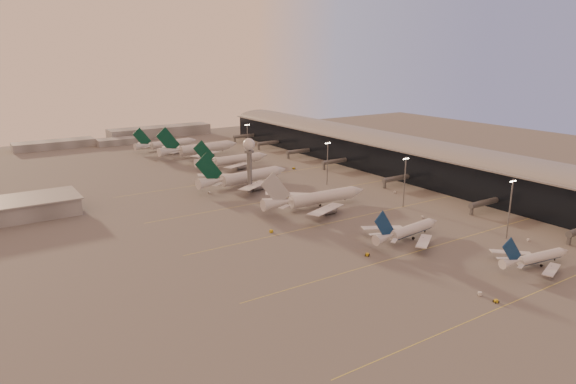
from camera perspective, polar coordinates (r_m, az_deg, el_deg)
ground at (r=185.80m, az=12.88°, el=-8.47°), size 700.00×700.00×0.00m
taxiway_markings at (r=242.98m, az=8.36°, el=-2.51°), size 180.00×185.25×0.02m
terminal at (r=330.67m, az=12.38°, el=3.95°), size 57.00×362.00×23.04m
radar_tower at (r=274.52m, az=-4.34°, el=4.20°), size 6.40×6.40×31.10m
mast_a at (r=224.84m, az=23.45°, el=-1.46°), size 3.60×0.56×25.00m
mast_b at (r=255.42m, az=12.84°, el=1.35°), size 3.60×0.56×25.00m
mast_c at (r=292.04m, az=4.41°, el=3.43°), size 3.60×0.56×25.00m
mast_d at (r=365.17m, az=-4.52°, el=5.83°), size 3.60×0.56×25.00m
distant_horizon at (r=464.44m, az=-17.03°, el=6.02°), size 165.00×37.50×9.00m
narrowbody_near at (r=203.22m, az=25.81°, el=-6.76°), size 33.64×26.69×13.19m
narrowbody_mid at (r=213.31m, az=13.13°, el=-4.41°), size 40.42×32.10×15.82m
widebody_white at (r=250.06m, az=3.17°, el=-0.98°), size 59.73×47.81×21.00m
greentail_a at (r=291.21m, az=-4.82°, el=1.41°), size 61.56×49.41×22.42m
greentail_b at (r=342.21m, az=-6.11°, el=3.40°), size 54.92×44.33×19.94m
greentail_c at (r=380.46m, az=-9.74°, el=4.58°), size 65.58×52.70×23.85m
greentail_d at (r=410.35m, az=-13.29°, el=5.06°), size 53.49×42.90×19.51m
gsv_truck_a at (r=174.52m, az=20.54°, el=-10.28°), size 5.77×5.58×2.39m
gsv_tug_near at (r=171.61m, az=22.11°, el=-11.18°), size 2.74×3.56×0.90m
gsv_catering_a at (r=228.96m, az=25.21°, el=-4.53°), size 4.57×2.77×3.50m
gsv_tug_mid at (r=195.17m, az=8.80°, el=-6.90°), size 3.96×4.20×1.04m
gsv_truck_b at (r=243.59m, az=14.76°, el=-2.57°), size 5.21×2.95×1.99m
gsv_truck_c at (r=217.05m, az=-1.79°, el=-4.18°), size 6.62×4.28×2.52m
gsv_catering_b at (r=282.30m, az=11.81°, el=0.31°), size 5.46×2.92×4.31m
gsv_tug_far at (r=272.55m, az=-1.54°, el=-0.25°), size 3.68×4.44×1.09m
gsv_truck_d at (r=279.32m, az=-8.79°, el=0.07°), size 3.08×5.50×2.10m
gsv_tug_hangar at (r=333.24m, az=0.64°, el=2.64°), size 3.88×2.46×1.08m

